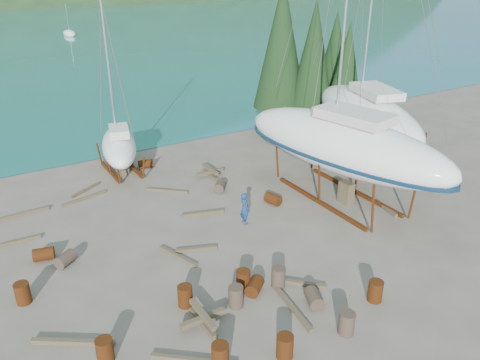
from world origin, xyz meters
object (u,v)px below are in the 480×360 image
large_sailboat_far (366,114)px  small_sailboat_shore (119,146)px  large_sailboat_near (343,144)px  worker (245,208)px

large_sailboat_far → small_sailboat_shore: 16.06m
large_sailboat_near → large_sailboat_far: (5.43, 3.58, -0.13)m
large_sailboat_near → small_sailboat_shore: 13.75m
large_sailboat_near → small_sailboat_shore: large_sailboat_near is taller
large_sailboat_far → small_sailboat_shore: large_sailboat_far is taller
large_sailboat_near → small_sailboat_shore: (-9.17, 10.13, -1.54)m
large_sailboat_far → worker: 12.10m
large_sailboat_far → small_sailboat_shore: (-14.59, 6.54, -1.41)m
small_sailboat_shore → worker: size_ratio=6.16×
small_sailboat_shore → large_sailboat_near: bearing=-32.6°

